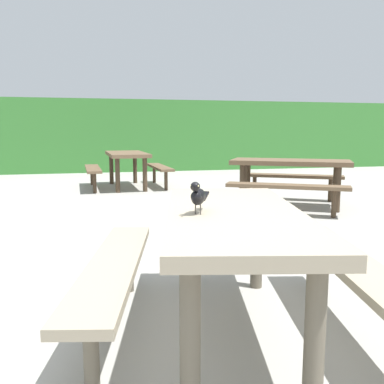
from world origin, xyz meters
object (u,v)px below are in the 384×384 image
picnic_table_far_centre (290,172)px  picnic_table_mid_left (127,161)px  bird_grackle (198,196)px  picnic_table_foreground (233,241)px

picnic_table_far_centre → picnic_table_mid_left: bearing=128.9°
picnic_table_far_centre → bird_grackle: bearing=-122.7°
picnic_table_mid_left → picnic_table_far_centre: size_ratio=0.79×
picnic_table_foreground → picnic_table_far_centre: bearing=59.4°
picnic_table_mid_left → picnic_table_far_centre: bearing=-51.1°
picnic_table_far_centre → picnic_table_foreground: bearing=-120.6°
picnic_table_mid_left → picnic_table_far_centre: 3.68m
picnic_table_foreground → bird_grackle: bird_grackle is taller
bird_grackle → picnic_table_far_centre: size_ratio=0.11×
picnic_table_mid_left → bird_grackle: bearing=-91.2°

